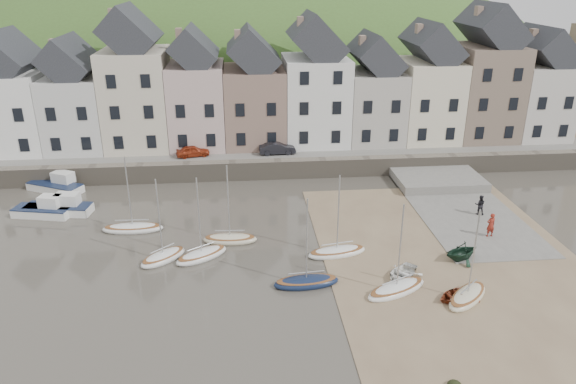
{
  "coord_description": "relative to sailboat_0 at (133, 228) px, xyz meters",
  "views": [
    {
      "loc": [
        -3.52,
        -32.17,
        18.9
      ],
      "look_at": [
        0.0,
        6.0,
        3.0
      ],
      "focal_mm": 33.55,
      "sensor_mm": 36.0,
      "label": 1
    }
  ],
  "objects": [
    {
      "name": "slipway",
      "position": [
        27.12,
        1.6,
        -0.2
      ],
      "size": [
        8.0,
        18.0,
        0.12
      ],
      "primitive_type": "cube",
      "color": "slate",
      "rests_on": "ground"
    },
    {
      "name": "sailboat_1",
      "position": [
        2.91,
        -4.85,
        0.01
      ],
      "size": [
        3.67,
        3.54,
        6.32
      ],
      "color": "white",
      "rests_on": "ground"
    },
    {
      "name": "person_red",
      "position": [
        27.2,
        -3.63,
        0.81
      ],
      "size": [
        0.75,
        0.54,
        1.9
      ],
      "primitive_type": "imported",
      "rotation": [
        0.0,
        0.0,
        3.28
      ],
      "color": "maroon",
      "rests_on": "slipway"
    },
    {
      "name": "sailboat_2",
      "position": [
        7.56,
        -2.53,
        0.0
      ],
      "size": [
        4.15,
        1.8,
        6.32
      ],
      "color": "beige",
      "rests_on": "ground"
    },
    {
      "name": "rowboat_red",
      "position": [
        21.58,
        -11.52,
        0.09
      ],
      "size": [
        3.29,
        2.81,
        0.58
      ],
      "primitive_type": "imported",
      "rotation": [
        0.0,
        0.0,
        -1.23
      ],
      "color": "maroon",
      "rests_on": "beach"
    },
    {
      "name": "seawall",
      "position": [
        12.12,
        10.6,
        0.64
      ],
      "size": [
        70.0,
        1.2,
        1.8
      ],
      "primitive_type": "cube",
      "color": "slate",
      "rests_on": "ground"
    },
    {
      "name": "hillside",
      "position": [
        7.12,
        53.6,
        -18.25
      ],
      "size": [
        134.4,
        84.0,
        84.0
      ],
      "color": "#3D5D25",
      "rests_on": "ground"
    },
    {
      "name": "sailboat_7",
      "position": [
        22.21,
        -11.54,
        0.0
      ],
      "size": [
        3.96,
        3.81,
        6.32
      ],
      "color": "beige",
      "rests_on": "ground"
    },
    {
      "name": "motorboat_2",
      "position": [
        -8.35,
        9.08,
        0.32
      ],
      "size": [
        5.52,
        3.92,
        1.7
      ],
      "color": "white",
      "rests_on": "ground"
    },
    {
      "name": "sailboat_0",
      "position": [
        0.0,
        0.0,
        0.0
      ],
      "size": [
        4.72,
        1.56,
        6.32
      ],
      "color": "white",
      "rests_on": "ground"
    },
    {
      "name": "sailboat_5",
      "position": [
        12.51,
        -8.99,
        0.0
      ],
      "size": [
        4.39,
        1.85,
        6.32
      ],
      "color": "#13203D",
      "rests_on": "ground"
    },
    {
      "name": "sailboat_6",
      "position": [
        18.08,
        -10.34,
        0.0
      ],
      "size": [
        4.68,
        3.3,
        6.32
      ],
      "color": "white",
      "rests_on": "ground"
    },
    {
      "name": "sailboat_3",
      "position": [
        5.58,
        -4.82,
        0.0
      ],
      "size": [
        4.13,
        3.41,
        6.32
      ],
      "color": "white",
      "rests_on": "ground"
    },
    {
      "name": "motorboat_0",
      "position": [
        -6.56,
        3.95,
        0.32
      ],
      "size": [
        5.67,
        2.53,
        1.7
      ],
      "color": "white",
      "rests_on": "ground"
    },
    {
      "name": "car_left",
      "position": [
        3.83,
        13.1,
        1.9
      ],
      "size": [
        3.48,
        1.98,
        1.12
      ],
      "primitive_type": "imported",
      "rotation": [
        0.0,
        0.0,
        1.78
      ],
      "color": "#9D3216",
      "rests_on": "quay_street"
    },
    {
      "name": "rowboat_white",
      "position": [
        18.86,
        -8.79,
        0.11
      ],
      "size": [
        3.61,
        3.67,
        0.62
      ],
      "primitive_type": "imported",
      "rotation": [
        0.0,
        0.0,
        -0.74
      ],
      "color": "white",
      "rests_on": "beach"
    },
    {
      "name": "ground",
      "position": [
        12.12,
        -6.4,
        -0.26
      ],
      "size": [
        160.0,
        160.0,
        0.0
      ],
      "primitive_type": "plane",
      "color": "#413C33",
      "rests_on": "ground"
    },
    {
      "name": "sailboat_4",
      "position": [
        15.18,
        -5.23,
        0.0
      ],
      "size": [
        4.51,
        2.26,
        6.32
      ],
      "color": "white",
      "rests_on": "ground"
    },
    {
      "name": "quay_land",
      "position": [
        12.12,
        25.6,
        0.49
      ],
      "size": [
        90.0,
        30.0,
        1.5
      ],
      "primitive_type": "cube",
      "color": "#3D5D25",
      "rests_on": "ground"
    },
    {
      "name": "motorboat_1",
      "position": [
        -7.75,
        3.58,
        0.32
      ],
      "size": [
        4.98,
        2.7,
        1.7
      ],
      "color": "white",
      "rests_on": "ground"
    },
    {
      "name": "townhouse_terrace",
      "position": [
        13.88,
        17.6,
        7.06
      ],
      "size": [
        61.05,
        8.0,
        13.93
      ],
      "color": "white",
      "rests_on": "quay_land"
    },
    {
      "name": "beach",
      "position": [
        23.12,
        -6.4,
        -0.23
      ],
      "size": [
        18.0,
        26.0,
        0.06
      ],
      "primitive_type": "cube",
      "color": "#786049",
      "rests_on": "ground"
    },
    {
      "name": "person_dark",
      "position": [
        28.07,
        0.29,
        0.7
      ],
      "size": [
        0.99,
        0.88,
        1.68
      ],
      "primitive_type": "imported",
      "rotation": [
        0.0,
        0.0,
        2.78
      ],
      "color": "black",
      "rests_on": "slipway"
    },
    {
      "name": "rowboat_green",
      "position": [
        23.68,
        -6.83,
        0.5
      ],
      "size": [
        3.29,
        3.07,
        1.4
      ],
      "primitive_type": "imported",
      "rotation": [
        0.0,
        0.0,
        -1.22
      ],
      "color": "#163222",
      "rests_on": "beach"
    },
    {
      "name": "car_right",
      "position": [
        12.28,
        13.1,
        1.94
      ],
      "size": [
        3.72,
        1.45,
        1.21
      ],
      "primitive_type": "imported",
      "rotation": [
        0.0,
        0.0,
        1.62
      ],
      "color": "black",
      "rests_on": "quay_street"
    },
    {
      "name": "quay_street",
      "position": [
        12.12,
        14.1,
        1.29
      ],
      "size": [
        70.0,
        7.0,
        0.1
      ],
      "primitive_type": "cube",
      "color": "slate",
      "rests_on": "quay_land"
    }
  ]
}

